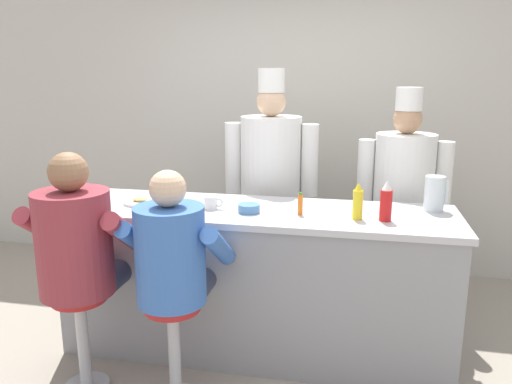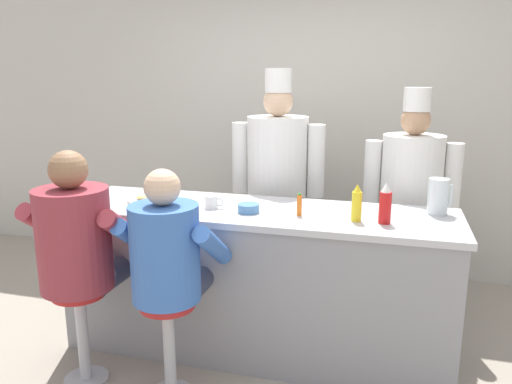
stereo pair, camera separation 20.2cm
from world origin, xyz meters
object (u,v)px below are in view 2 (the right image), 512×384
at_px(breakfast_plate, 144,200).
at_px(cereal_bowl, 249,208).
at_px(coffee_mug_white, 212,202).
at_px(diner_seated_maroon, 79,243).
at_px(cook_in_whites_far, 410,197).
at_px(ketchup_bottle_red, 385,204).
at_px(mustard_bottle_yellow, 357,204).
at_px(hot_sauce_bottle_orange, 299,205).
at_px(water_pitcher_clear, 438,196).
at_px(cook_in_whites_near, 277,179).
at_px(diner_seated_blue, 168,258).

relative_size(breakfast_plate, cereal_bowl, 1.62).
height_order(coffee_mug_white, diner_seated_maroon, diner_seated_maroon).
xyz_separation_m(cereal_bowl, cook_in_whites_far, (0.99, 0.82, -0.05)).
bearing_deg(ketchup_bottle_red, mustard_bottle_yellow, 179.17).
distance_m(mustard_bottle_yellow, hot_sauce_bottle_orange, 0.35).
relative_size(water_pitcher_clear, breakfast_plate, 1.00).
relative_size(diner_seated_maroon, cook_in_whites_near, 0.76).
xyz_separation_m(hot_sauce_bottle_orange, cook_in_whites_near, (-0.33, 0.81, -0.02)).
height_order(mustard_bottle_yellow, cereal_bowl, mustard_bottle_yellow).
xyz_separation_m(mustard_bottle_yellow, cereal_bowl, (-0.66, 0.01, -0.08)).
xyz_separation_m(hot_sauce_bottle_orange, water_pitcher_clear, (0.81, 0.27, 0.04)).
relative_size(breakfast_plate, cook_in_whites_near, 0.12).
bearing_deg(hot_sauce_bottle_orange, coffee_mug_white, 177.72).
distance_m(hot_sauce_bottle_orange, coffee_mug_white, 0.57).
bearing_deg(coffee_mug_white, water_pitcher_clear, 10.05).
distance_m(mustard_bottle_yellow, cereal_bowl, 0.67).
distance_m(ketchup_bottle_red, coffee_mug_white, 1.08).
height_order(ketchup_bottle_red, hot_sauce_bottle_orange, ketchup_bottle_red).
distance_m(hot_sauce_bottle_orange, diner_seated_blue, 0.85).
bearing_deg(cereal_bowl, coffee_mug_white, 172.03).
bearing_deg(ketchup_bottle_red, hot_sauce_bottle_orange, 176.86).
xyz_separation_m(mustard_bottle_yellow, hot_sauce_bottle_orange, (-0.34, 0.03, -0.04)).
xyz_separation_m(breakfast_plate, diner_seated_maroon, (-0.11, -0.58, -0.12)).
bearing_deg(diner_seated_blue, hot_sauce_bottle_orange, 40.58).
bearing_deg(breakfast_plate, cook_in_whites_near, 45.41).
distance_m(hot_sauce_bottle_orange, diner_seated_maroon, 1.31).
bearing_deg(mustard_bottle_yellow, diner_seated_blue, -152.22).
bearing_deg(ketchup_bottle_red, cereal_bowl, 178.97).
xyz_separation_m(mustard_bottle_yellow, breakfast_plate, (-1.42, 0.08, -0.09)).
height_order(ketchup_bottle_red, cook_in_whites_far, cook_in_whites_far).
xyz_separation_m(coffee_mug_white, cook_in_whites_near, (0.25, 0.79, 0.00)).
relative_size(ketchup_bottle_red, mustard_bottle_yellow, 1.09).
xyz_separation_m(ketchup_bottle_red, cook_in_whites_far, (0.17, 0.83, -0.14)).
xyz_separation_m(water_pitcher_clear, diner_seated_maroon, (-2.00, -0.80, -0.22)).
xyz_separation_m(water_pitcher_clear, cook_in_whites_near, (-1.14, 0.54, -0.06)).
height_order(mustard_bottle_yellow, cook_in_whites_far, cook_in_whites_far).
xyz_separation_m(breakfast_plate, cook_in_whites_far, (1.74, 0.75, -0.04)).
distance_m(mustard_bottle_yellow, diner_seated_blue, 1.12).
bearing_deg(cereal_bowl, diner_seated_blue, -120.48).
bearing_deg(cook_in_whites_near, cook_in_whites_far, -0.53).
height_order(hot_sauce_bottle_orange, cook_in_whites_near, cook_in_whites_near).
bearing_deg(cereal_bowl, diner_seated_maroon, -149.20).
xyz_separation_m(diner_seated_maroon, cook_in_whites_far, (1.86, 1.33, 0.08)).
bearing_deg(hot_sauce_bottle_orange, cook_in_whites_near, 111.85).
relative_size(breakfast_plate, diner_seated_maroon, 0.16).
xyz_separation_m(cereal_bowl, cook_in_whites_near, (-0.01, 0.82, 0.02)).
bearing_deg(mustard_bottle_yellow, cook_in_whites_near, 128.64).
height_order(water_pitcher_clear, diner_seated_maroon, diner_seated_maroon).
relative_size(hot_sauce_bottle_orange, cereal_bowl, 1.02).
height_order(ketchup_bottle_red, breakfast_plate, ketchup_bottle_red).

